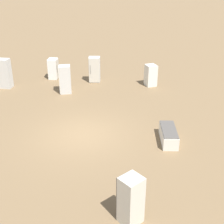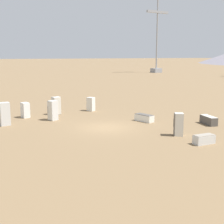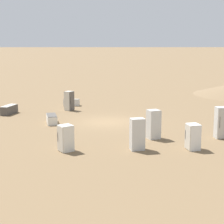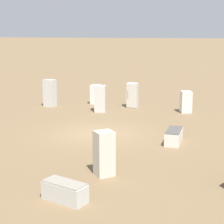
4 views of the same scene
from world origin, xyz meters
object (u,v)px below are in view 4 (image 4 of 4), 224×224
(discarded_fridge_0, at_px, (65,191))
(discarded_fridge_7, at_px, (96,94))
(discarded_fridge_4, at_px, (186,102))
(discarded_fridge_5, at_px, (50,93))
(discarded_fridge_8, at_px, (100,99))
(discarded_fridge_3, at_px, (104,153))
(discarded_fridge_6, at_px, (132,95))
(discarded_fridge_2, at_px, (174,136))

(discarded_fridge_0, bearing_deg, discarded_fridge_7, -146.96)
(discarded_fridge_0, bearing_deg, discarded_fridge_4, -171.38)
(discarded_fridge_5, distance_m, discarded_fridge_8, 4.13)
(discarded_fridge_3, distance_m, discarded_fridge_6, 12.99)
(discarded_fridge_7, distance_m, discarded_fridge_8, 2.99)
(discarded_fridge_4, relative_size, discarded_fridge_8, 0.81)
(discarded_fridge_7, relative_size, discarded_fridge_8, 0.80)
(discarded_fridge_7, bearing_deg, discarded_fridge_0, 18.05)
(discarded_fridge_3, distance_m, discarded_fridge_4, 12.28)
(discarded_fridge_5, relative_size, discarded_fridge_6, 1.10)
(discarded_fridge_2, height_order, discarded_fridge_7, discarded_fridge_7)
(discarded_fridge_6, bearing_deg, discarded_fridge_0, 96.50)
(discarded_fridge_3, bearing_deg, discarded_fridge_4, 39.72)
(discarded_fridge_5, bearing_deg, discarded_fridge_4, 10.74)
(discarded_fridge_6, distance_m, discarded_fridge_8, 2.67)
(discarded_fridge_2, relative_size, discarded_fridge_6, 1.07)
(discarded_fridge_0, distance_m, discarded_fridge_7, 16.47)
(discarded_fridge_2, bearing_deg, discarded_fridge_8, 133.89)
(discarded_fridge_2, xyz_separation_m, discarded_fridge_3, (0.73, 5.23, 0.51))
(discarded_fridge_3, height_order, discarded_fridge_4, discarded_fridge_3)
(discarded_fridge_2, bearing_deg, discarded_fridge_3, -110.90)
(discarded_fridge_4, bearing_deg, discarded_fridge_5, -107.03)
(discarded_fridge_2, bearing_deg, discarded_fridge_7, 128.82)
(discarded_fridge_0, height_order, discarded_fridge_2, discarded_fridge_2)
(discarded_fridge_2, distance_m, discarded_fridge_8, 8.10)
(discarded_fridge_2, bearing_deg, discarded_fridge_0, -108.04)
(discarded_fridge_2, bearing_deg, discarded_fridge_6, 116.43)
(discarded_fridge_7, bearing_deg, discarded_fridge_5, -54.00)
(discarded_fridge_6, relative_size, discarded_fridge_8, 0.99)
(discarded_fridge_6, bearing_deg, discarded_fridge_5, 12.80)
(discarded_fridge_2, bearing_deg, discarded_fridge_5, 145.31)
(discarded_fridge_3, bearing_deg, discarded_fridge_2, 26.82)
(discarded_fridge_2, relative_size, discarded_fridge_7, 1.31)
(discarded_fridge_4, xyz_separation_m, discarded_fridge_8, (4.97, 2.59, 0.17))
(discarded_fridge_7, bearing_deg, discarded_fridge_4, 81.29)
(discarded_fridge_6, relative_size, discarded_fridge_7, 1.23)
(discarded_fridge_2, height_order, discarded_fridge_5, discarded_fridge_5)
(discarded_fridge_7, bearing_deg, discarded_fridge_3, 22.57)
(discarded_fridge_4, bearing_deg, discarded_fridge_6, -120.47)
(discarded_fridge_5, relative_size, discarded_fridge_7, 1.36)
(discarded_fridge_2, relative_size, discarded_fridge_8, 1.05)
(discarded_fridge_4, bearing_deg, discarded_fridge_7, -121.38)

